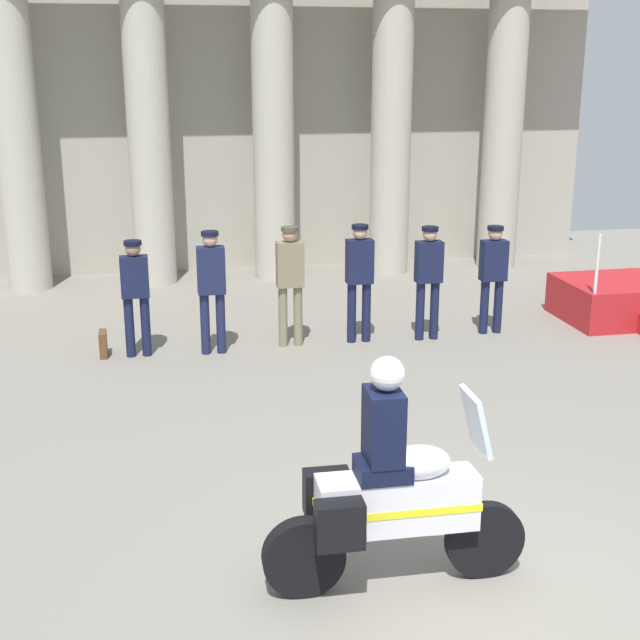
# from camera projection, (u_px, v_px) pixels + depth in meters

# --- Properties ---
(ground_plane) EXTENTS (28.00, 28.00, 0.00)m
(ground_plane) POSITION_uv_depth(u_px,v_px,m) (478.00, 602.00, 6.67)
(ground_plane) COLOR gray
(colonnade_backdrop) EXTENTS (13.02, 1.61, 6.23)m
(colonnade_backdrop) POSITION_uv_depth(u_px,v_px,m) (269.00, 101.00, 16.40)
(colonnade_backdrop) COLOR #A49F91
(colonnade_backdrop) RESTS_ON ground_plane
(officer_in_row_0) EXTENTS (0.38, 0.24, 1.64)m
(officer_in_row_0) POSITION_uv_depth(u_px,v_px,m) (135.00, 289.00, 12.00)
(officer_in_row_0) COLOR #141938
(officer_in_row_0) RESTS_ON ground_plane
(officer_in_row_1) EXTENTS (0.38, 0.24, 1.74)m
(officer_in_row_1) POSITION_uv_depth(u_px,v_px,m) (211.00, 282.00, 12.10)
(officer_in_row_1) COLOR #191E42
(officer_in_row_1) RESTS_ON ground_plane
(officer_in_row_2) EXTENTS (0.38, 0.24, 1.74)m
(officer_in_row_2) POSITION_uv_depth(u_px,v_px,m) (290.00, 276.00, 12.44)
(officer_in_row_2) COLOR #7A7056
(officer_in_row_2) RESTS_ON ground_plane
(officer_in_row_3) EXTENTS (0.38, 0.24, 1.74)m
(officer_in_row_3) POSITION_uv_depth(u_px,v_px,m) (359.00, 274.00, 12.62)
(officer_in_row_3) COLOR #141938
(officer_in_row_3) RESTS_ON ground_plane
(officer_in_row_4) EXTENTS (0.38, 0.24, 1.69)m
(officer_in_row_4) POSITION_uv_depth(u_px,v_px,m) (429.00, 274.00, 12.74)
(officer_in_row_4) COLOR #141938
(officer_in_row_4) RESTS_ON ground_plane
(officer_in_row_5) EXTENTS (0.38, 0.24, 1.64)m
(officer_in_row_5) POSITION_uv_depth(u_px,v_px,m) (493.00, 271.00, 13.05)
(officer_in_row_5) COLOR #141938
(officer_in_row_5) RESTS_ON ground_plane
(motorcycle_with_rider) EXTENTS (2.09, 0.71, 1.90)m
(motorcycle_with_rider) POSITION_uv_depth(u_px,v_px,m) (388.00, 494.00, 6.66)
(motorcycle_with_rider) COLOR black
(motorcycle_with_rider) RESTS_ON ground_plane
(briefcase_on_ground) EXTENTS (0.10, 0.32, 0.36)m
(briefcase_on_ground) POSITION_uv_depth(u_px,v_px,m) (103.00, 344.00, 12.21)
(briefcase_on_ground) COLOR brown
(briefcase_on_ground) RESTS_ON ground_plane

